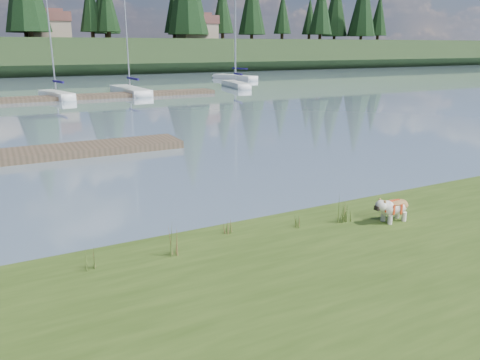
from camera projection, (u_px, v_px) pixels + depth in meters
ground at (36, 101)px, 36.77m from camera, size 200.00×200.00×0.00m
ridge at (9, 57)px, 72.72m from camera, size 200.00×20.00×5.00m
bulldog at (394, 207)px, 10.48m from camera, size 0.92×0.41×0.56m
dock_far at (62, 98)px, 37.61m from camera, size 26.00×2.20×0.30m
sailboat_bg_2 at (54, 94)px, 38.62m from camera, size 2.50×5.96×9.03m
sailboat_bg_3 at (128, 89)px, 42.72m from camera, size 2.06×8.36×12.15m
sailboat_bg_4 at (234, 84)px, 49.17m from camera, size 2.45×7.02×10.29m
sailboat_bg_5 at (231, 77)px, 60.55m from camera, size 3.38×8.12×11.40m
weed_0 at (175, 240)px, 8.83m from camera, size 0.17×0.14×0.68m
weed_1 at (226, 226)px, 9.86m from camera, size 0.17×0.14×0.40m
weed_2 at (343, 211)px, 10.44m from camera, size 0.17×0.14×0.65m
weed_3 at (89, 259)px, 8.26m from camera, size 0.17×0.14×0.45m
weed_4 at (299, 221)px, 10.18m from camera, size 0.17×0.14×0.37m
weed_5 at (348, 213)px, 10.49m from camera, size 0.17×0.14×0.49m
mud_lip at (169, 249)px, 9.82m from camera, size 60.00×0.50×0.14m
conifer_5 at (107, 2)px, 74.52m from camera, size 3.96×3.96×10.35m
conifer_7 at (252, 1)px, 86.99m from camera, size 5.28×5.28×13.20m
conifer_8 at (321, 6)px, 89.54m from camera, size 4.62×4.62×11.77m
conifer_9 at (363, 2)px, 97.50m from camera, size 5.94×5.94×14.62m
house_1 at (48, 25)px, 72.35m from camera, size 6.30×5.30×4.65m
house_2 at (197, 27)px, 81.31m from camera, size 6.30×5.30×4.65m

